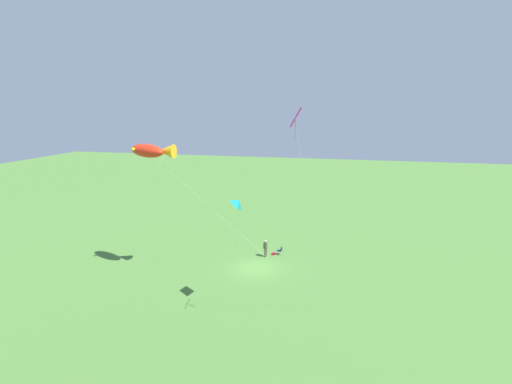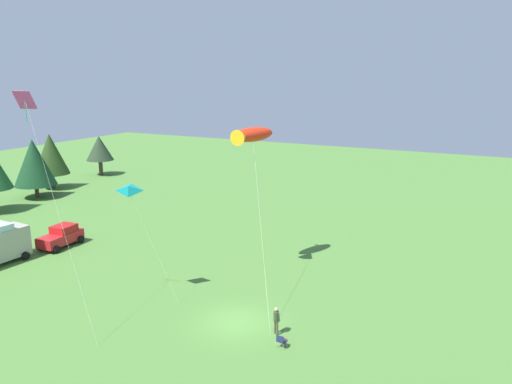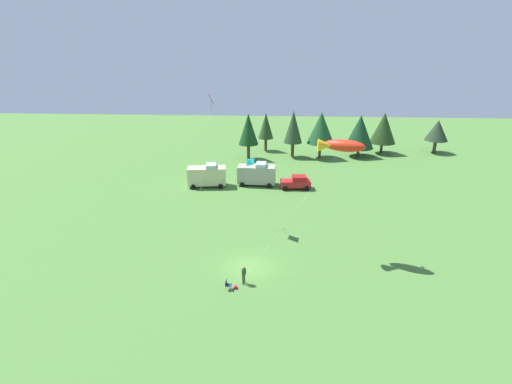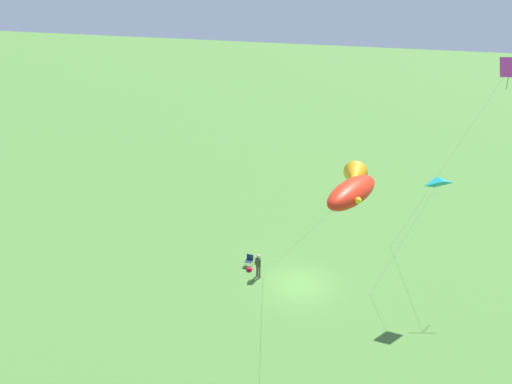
{
  "view_description": "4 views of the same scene",
  "coord_description": "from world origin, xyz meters",
  "px_view_note": "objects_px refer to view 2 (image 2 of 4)",
  "views": [
    {
      "loc": [
        -7.98,
        33.23,
        14.44
      ],
      "look_at": [
        0.13,
        -0.42,
        7.0
      ],
      "focal_mm": 28.0,
      "sensor_mm": 36.0,
      "label": 1
    },
    {
      "loc": [
        -25.13,
        -14.41,
        15.28
      ],
      "look_at": [
        0.63,
        -1.02,
        8.46
      ],
      "focal_mm": 35.0,
      "sensor_mm": 36.0,
      "label": 2
    },
    {
      "loc": [
        2.57,
        -32.31,
        19.74
      ],
      "look_at": [
        0.88,
        -3.75,
        8.89
      ],
      "focal_mm": 28.0,
      "sensor_mm": 36.0,
      "label": 3
    },
    {
      "loc": [
        33.0,
        4.55,
        22.1
      ],
      "look_at": [
        0.2,
        -2.9,
        6.5
      ],
      "focal_mm": 42.0,
      "sensor_mm": 36.0,
      "label": 4
    }
  ],
  "objects_px": {
    "person_kite_flyer": "(276,319)",
    "folding_chair": "(281,340)",
    "kite_large_fish": "(250,135)",
    "backpack_on_grass": "(283,340)",
    "kite_diamond_rainbow": "(26,106)",
    "kite_delta_teal": "(128,190)",
    "car_red_sedan": "(61,236)"
  },
  "relations": [
    {
      "from": "backpack_on_grass",
      "to": "kite_diamond_rainbow",
      "type": "bearing_deg",
      "value": 105.36
    },
    {
      "from": "person_kite_flyer",
      "to": "kite_diamond_rainbow",
      "type": "height_order",
      "value": "kite_diamond_rainbow"
    },
    {
      "from": "folding_chair",
      "to": "backpack_on_grass",
      "type": "relative_size",
      "value": 2.56
    },
    {
      "from": "person_kite_flyer",
      "to": "kite_delta_teal",
      "type": "xyz_separation_m",
      "value": [
        -0.45,
        10.62,
        6.91
      ]
    },
    {
      "from": "folding_chair",
      "to": "kite_diamond_rainbow",
      "type": "xyz_separation_m",
      "value": [
        -3.44,
        15.11,
        13.03
      ]
    },
    {
      "from": "folding_chair",
      "to": "backpack_on_grass",
      "type": "xyz_separation_m",
      "value": [
        0.66,
        0.17,
        -0.38
      ]
    },
    {
      "from": "person_kite_flyer",
      "to": "folding_chair",
      "type": "height_order",
      "value": "person_kite_flyer"
    },
    {
      "from": "backpack_on_grass",
      "to": "kite_diamond_rainbow",
      "type": "relative_size",
      "value": 0.02
    },
    {
      "from": "car_red_sedan",
      "to": "kite_diamond_rainbow",
      "type": "distance_m",
      "value": 19.01
    },
    {
      "from": "person_kite_flyer",
      "to": "kite_large_fish",
      "type": "bearing_deg",
      "value": 68.07
    },
    {
      "from": "person_kite_flyer",
      "to": "backpack_on_grass",
      "type": "xyz_separation_m",
      "value": [
        -0.63,
        -0.75,
        -0.91
      ]
    },
    {
      "from": "folding_chair",
      "to": "kite_delta_teal",
      "type": "distance_m",
      "value": 13.76
    },
    {
      "from": "folding_chair",
      "to": "kite_diamond_rainbow",
      "type": "bearing_deg",
      "value": 109.43
    },
    {
      "from": "person_kite_flyer",
      "to": "backpack_on_grass",
      "type": "distance_m",
      "value": 1.34
    },
    {
      "from": "kite_large_fish",
      "to": "kite_diamond_rainbow",
      "type": "bearing_deg",
      "value": 148.48
    },
    {
      "from": "kite_delta_teal",
      "to": "car_red_sedan",
      "type": "bearing_deg",
      "value": 66.86
    },
    {
      "from": "backpack_on_grass",
      "to": "kite_large_fish",
      "type": "height_order",
      "value": "kite_large_fish"
    },
    {
      "from": "kite_diamond_rainbow",
      "to": "car_red_sedan",
      "type": "bearing_deg",
      "value": 44.81
    },
    {
      "from": "car_red_sedan",
      "to": "kite_large_fish",
      "type": "distance_m",
      "value": 20.8
    },
    {
      "from": "folding_chair",
      "to": "car_red_sedan",
      "type": "height_order",
      "value": "car_red_sedan"
    },
    {
      "from": "backpack_on_grass",
      "to": "kite_large_fish",
      "type": "bearing_deg",
      "value": 37.9
    },
    {
      "from": "person_kite_flyer",
      "to": "kite_delta_teal",
      "type": "relative_size",
      "value": 0.21
    },
    {
      "from": "kite_large_fish",
      "to": "kite_diamond_rainbow",
      "type": "relative_size",
      "value": 0.8
    },
    {
      "from": "person_kite_flyer",
      "to": "kite_large_fish",
      "type": "distance_m",
      "value": 14.29
    },
    {
      "from": "kite_large_fish",
      "to": "backpack_on_grass",
      "type": "bearing_deg",
      "value": -142.1
    },
    {
      "from": "car_red_sedan",
      "to": "kite_diamond_rainbow",
      "type": "relative_size",
      "value": 0.3
    },
    {
      "from": "kite_diamond_rainbow",
      "to": "kite_delta_teal",
      "type": "bearing_deg",
      "value": -39.84
    },
    {
      "from": "kite_large_fish",
      "to": "kite_diamond_rainbow",
      "type": "distance_m",
      "value": 15.52
    },
    {
      "from": "kite_delta_teal",
      "to": "kite_diamond_rainbow",
      "type": "height_order",
      "value": "kite_diamond_rainbow"
    },
    {
      "from": "kite_large_fish",
      "to": "kite_diamond_rainbow",
      "type": "xyz_separation_m",
      "value": [
        -13.04,
        7.99,
        2.65
      ]
    },
    {
      "from": "person_kite_flyer",
      "to": "kite_delta_teal",
      "type": "height_order",
      "value": "kite_delta_teal"
    },
    {
      "from": "backpack_on_grass",
      "to": "kite_diamond_rainbow",
      "type": "height_order",
      "value": "kite_diamond_rainbow"
    }
  ]
}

